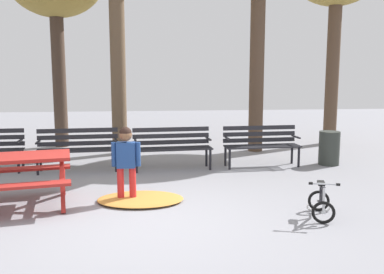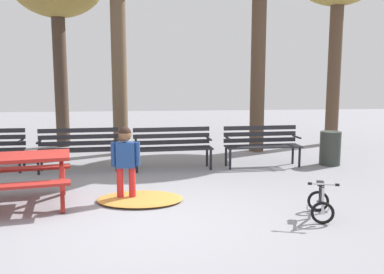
% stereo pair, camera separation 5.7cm
% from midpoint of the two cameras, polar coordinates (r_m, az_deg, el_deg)
% --- Properties ---
extents(ground, '(36.00, 36.00, 0.00)m').
position_cam_midpoint_polar(ground, '(5.58, -7.06, -11.53)').
color(ground, gray).
extents(picnic_table, '(2.01, 1.64, 0.79)m').
position_cam_midpoint_polar(picnic_table, '(6.52, -24.63, -3.92)').
color(picnic_table, maroon).
rests_on(picnic_table, ground).
extents(park_bench_left, '(1.63, 0.57, 0.85)m').
position_cam_midpoint_polar(park_bench_left, '(8.65, -15.64, -1.19)').
color(park_bench_left, '#232328').
rests_on(park_bench_left, ground).
extents(park_bench_right, '(1.63, 0.57, 0.85)m').
position_cam_midpoint_polar(park_bench_right, '(8.51, -2.95, -1.04)').
color(park_bench_right, '#232328').
rests_on(park_bench_right, ground).
extents(park_bench_far_right, '(1.62, 0.53, 0.85)m').
position_cam_midpoint_polar(park_bench_far_right, '(8.90, 9.32, -0.72)').
color(park_bench_far_right, '#232328').
rests_on(park_bench_far_right, ground).
extents(child_standing, '(0.44, 0.19, 1.15)m').
position_cam_midpoint_polar(child_standing, '(6.32, -9.34, -2.81)').
color(child_standing, red).
rests_on(child_standing, ground).
extents(kids_bicycle, '(0.49, 0.62, 0.54)m').
position_cam_midpoint_polar(kids_bicycle, '(5.91, 17.11, -8.66)').
color(kids_bicycle, black).
rests_on(kids_bicycle, ground).
extents(leaf_pile, '(1.38, 1.02, 0.07)m').
position_cam_midpoint_polar(leaf_pile, '(6.45, -7.36, -8.47)').
color(leaf_pile, '#C68438').
rests_on(leaf_pile, ground).
extents(trash_bin, '(0.44, 0.44, 0.73)m').
position_cam_midpoint_polar(trash_bin, '(9.41, 18.23, -1.46)').
color(trash_bin, '#2D332D').
rests_on(trash_bin, ground).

